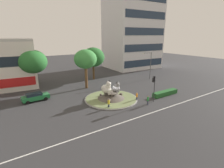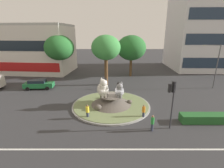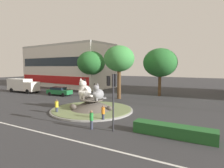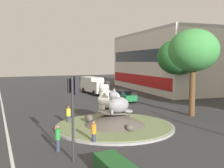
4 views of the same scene
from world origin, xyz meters
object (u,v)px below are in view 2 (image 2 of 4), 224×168
Objects in this scene: shophouse_block at (17,48)px; pedestrian_orange_shirt at (144,111)px; pedestrian_yellow_shirt at (87,111)px; pedestrian_green_shirt at (152,123)px; sedan_on_far_lane at (39,84)px; third_tree_left at (106,48)px; office_tower at (211,17)px; traffic_light_mast at (172,95)px; second_tree_near_tower at (59,48)px; streetlight_arm at (215,63)px; cat_statue_grey at (120,91)px; broadleaf_tree_behind_island at (131,48)px; cat_statue_white at (103,89)px.

shophouse_block reaches higher than pedestrian_orange_shirt.
pedestrian_green_shirt is (6.58, -2.42, 0.02)m from pedestrian_yellow_shirt.
pedestrian_yellow_shirt is at bearing -50.96° from sedan_on_far_lane.
third_tree_left is 12.99m from sedan_on_far_lane.
office_tower is at bearing 47.22° from pedestrian_yellow_shirt.
traffic_light_mast is 26.46m from second_tree_near_tower.
shophouse_block is at bearing -6.53° from streetlight_arm.
second_tree_near_tower is at bearing -144.61° from cat_statue_grey.
shophouse_block reaches higher than sedan_on_far_lane.
broadleaf_tree_behind_island reaches higher than sedan_on_far_lane.
traffic_light_mast reaches higher than cat_statue_grey.
second_tree_near_tower is (-11.92, 15.43, 3.95)m from cat_statue_grey.
third_tree_left reaches higher than sedan_on_far_lane.
shophouse_block is at bearing -133.57° from cat_statue_grey.
sedan_on_far_lane is at bearing 56.06° from traffic_light_mast.
traffic_light_mast is 0.55× the size of broadleaf_tree_behind_island.
broadleaf_tree_behind_island is 1.78× the size of sedan_on_far_lane.
office_tower is 2.94× the size of third_tree_left.
pedestrian_green_shirt is at bearing -18.47° from pedestrian_yellow_shirt.
pedestrian_orange_shirt is at bearing 49.77° from streetlight_arm.
third_tree_left is (21.99, -11.62, 1.11)m from shophouse_block.
second_tree_near_tower is 1.19× the size of streetlight_arm.
second_tree_near_tower is 1.79× the size of sedan_on_far_lane.
cat_statue_white is 1.35× the size of cat_statue_grey.
sedan_on_far_lane is at bearing -99.96° from second_tree_near_tower.
office_tower is 2.98× the size of broadleaf_tree_behind_island.
shophouse_block is at bearing -173.77° from office_tower.
second_tree_near_tower is 0.99× the size of third_tree_left.
streetlight_arm is 18.99m from pedestrian_green_shirt.
second_tree_near_tower is at bearing -161.10° from cat_statue_white.
office_tower is (19.02, 29.74, 9.48)m from traffic_light_mast.
second_tree_near_tower reaches higher than pedestrian_green_shirt.
streetlight_arm is (13.09, -8.20, -1.75)m from broadleaf_tree_behind_island.
pedestrian_yellow_shirt is at bearing 77.11° from traffic_light_mast.
pedestrian_orange_shirt is at bearing 38.31° from cat_statue_grey.
office_tower reaches higher than third_tree_left.
second_tree_near_tower reaches higher than cat_statue_grey.
broadleaf_tree_behind_island is 20.76m from pedestrian_yellow_shirt.
second_tree_near_tower reaches higher than pedestrian_orange_shirt.
shophouse_block is 16.95× the size of pedestrian_orange_shirt.
cat_statue_white is 19.87m from streetlight_arm.
pedestrian_yellow_shirt is 7.01m from pedestrian_green_shirt.
cat_statue_grey is 0.43× the size of sedan_on_far_lane.
shophouse_block is 31.88m from pedestrian_yellow_shirt.
pedestrian_green_shirt is at bearing -54.63° from second_tree_near_tower.
broadleaf_tree_behind_island is 19.39m from sedan_on_far_lane.
cat_statue_white is 37.26m from office_tower.
cat_statue_grey is at bearing -101.17° from broadleaf_tree_behind_island.
cat_statue_grey is 1.32× the size of pedestrian_orange_shirt.
second_tree_near_tower is at bearing -7.12° from pedestrian_orange_shirt.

